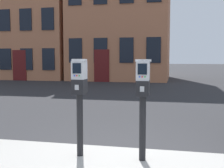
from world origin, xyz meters
The scene contains 5 objects.
ground_plane centered at (0.00, 0.00, 0.00)m, with size 160.00×160.00×0.00m, color #28282B.
parking_meter_near_kerb centered at (-0.64, -0.31, 1.09)m, with size 0.22×0.25×1.38m.
parking_meter_twin_adjacent centered at (0.24, -0.31, 1.09)m, with size 0.22×0.25×1.37m.
townhouse_brownstone centered at (-10.14, 17.20, 5.36)m, with size 6.46×6.18×10.72m.
townhouse_brick_corner centered at (-3.23, 17.37, 5.58)m, with size 6.81×6.51×11.15m.
Camera 1 is at (0.66, -4.18, 1.52)m, focal length 46.70 mm.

